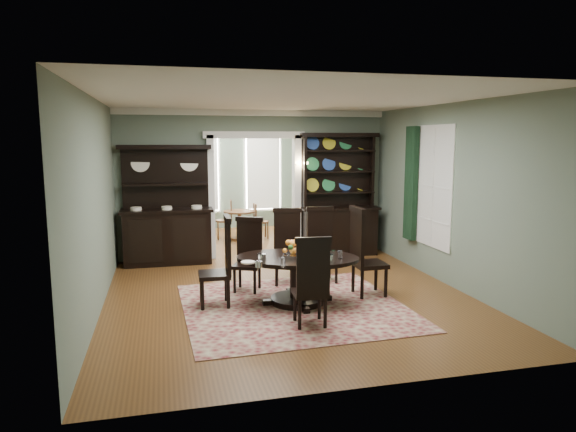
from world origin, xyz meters
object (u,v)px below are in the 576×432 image
at_px(sideboard, 167,223).
at_px(welsh_dresser, 339,211).
at_px(parlor_table, 240,221).
at_px(dining_table, 298,271).

xyz_separation_m(sideboard, welsh_dresser, (3.53, -0.01, 0.12)).
distance_m(sideboard, parlor_table, 2.65).
distance_m(dining_table, parlor_table, 5.03).
height_order(dining_table, parlor_table, same).
xyz_separation_m(welsh_dresser, parlor_table, (-1.81, 2.00, -0.46)).
bearing_deg(welsh_dresser, sideboard, -176.37).
bearing_deg(welsh_dresser, dining_table, -115.52).
distance_m(dining_table, sideboard, 3.56).
relative_size(sideboard, parlor_table, 3.01).
bearing_deg(welsh_dresser, parlor_table, 135.94).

